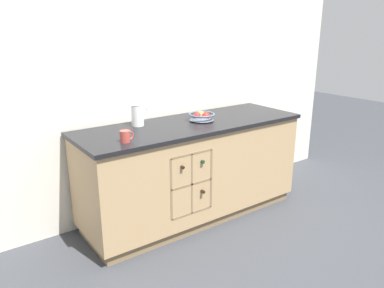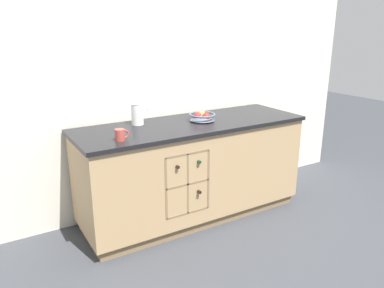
% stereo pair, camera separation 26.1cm
% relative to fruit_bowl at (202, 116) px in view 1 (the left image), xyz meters
% --- Properties ---
extents(ground_plane, '(14.00, 14.00, 0.00)m').
position_rel_fruit_bowl_xyz_m(ground_plane, '(-0.11, -0.00, -0.96)').
color(ground_plane, '#383A3F').
extents(back_wall, '(4.47, 0.06, 2.55)m').
position_rel_fruit_bowl_xyz_m(back_wall, '(-0.11, 0.40, 0.32)').
color(back_wall, silver).
rests_on(back_wall, ground_plane).
extents(kitchen_island, '(2.11, 0.72, 0.91)m').
position_rel_fruit_bowl_xyz_m(kitchen_island, '(-0.11, -0.00, -0.49)').
color(kitchen_island, olive).
rests_on(kitchen_island, ground_plane).
extents(fruit_bowl, '(0.24, 0.24, 0.08)m').
position_rel_fruit_bowl_xyz_m(fruit_bowl, '(0.00, 0.00, 0.00)').
color(fruit_bowl, '#4C5666').
rests_on(fruit_bowl, kitchen_island).
extents(white_pitcher, '(0.17, 0.11, 0.19)m').
position_rel_fruit_bowl_xyz_m(white_pitcher, '(-0.55, 0.19, 0.06)').
color(white_pitcher, white).
rests_on(white_pitcher, kitchen_island).
extents(ceramic_mug, '(0.11, 0.07, 0.09)m').
position_rel_fruit_bowl_xyz_m(ceramic_mug, '(-0.86, -0.19, 0.00)').
color(ceramic_mug, '#B7473D').
rests_on(ceramic_mug, kitchen_island).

